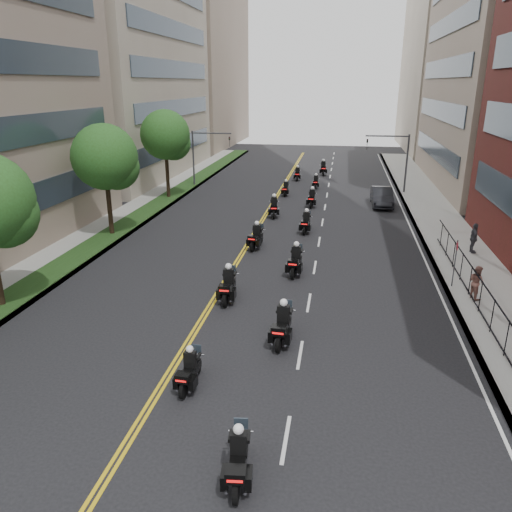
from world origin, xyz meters
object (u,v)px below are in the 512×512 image
(motorcycle_12, at_px, (297,174))
(parked_sedan, at_px, (382,197))
(motorcycle_3, at_px, (283,326))
(motorcycle_8, at_px, (274,208))
(motorcycle_11, at_px, (316,182))
(motorcycle_4, at_px, (228,286))
(motorcycle_6, at_px, (256,238))
(motorcycle_13, at_px, (323,169))
(motorcycle_5, at_px, (296,262))
(pedestrian_c, at_px, (474,238))
(motorcycle_10, at_px, (286,189))
(motorcycle_1, at_px, (238,460))
(motorcycle_7, at_px, (306,223))
(pedestrian_b, at_px, (477,282))
(motorcycle_2, at_px, (190,371))
(motorcycle_9, at_px, (312,199))

(motorcycle_12, bearing_deg, parked_sedan, -55.36)
(parked_sedan, bearing_deg, motorcycle_3, -103.54)
(motorcycle_8, xyz_separation_m, motorcycle_11, (2.65, 11.97, -0.13))
(motorcycle_4, xyz_separation_m, motorcycle_6, (-0.02, 8.28, -0.03))
(motorcycle_6, xyz_separation_m, motorcycle_13, (3.11, 27.97, 0.02))
(motorcycle_5, bearing_deg, pedestrian_c, 29.73)
(motorcycle_4, height_order, motorcycle_5, motorcycle_4)
(motorcycle_10, bearing_deg, motorcycle_13, 77.04)
(motorcycle_1, distance_m, pedestrian_c, 23.26)
(motorcycle_7, height_order, pedestrian_b, pedestrian_b)
(motorcycle_2, xyz_separation_m, motorcycle_7, (2.58, 19.93, 0.06))
(motorcycle_11, xyz_separation_m, pedestrian_c, (10.77, -19.20, 0.49))
(motorcycle_6, height_order, pedestrian_c, pedestrian_c)
(parked_sedan, bearing_deg, motorcycle_12, 126.54)
(motorcycle_10, relative_size, pedestrian_b, 1.25)
(motorcycle_12, height_order, pedestrian_b, pedestrian_b)
(motorcycle_2, relative_size, motorcycle_9, 0.90)
(motorcycle_5, relative_size, motorcycle_8, 1.02)
(motorcycle_5, xyz_separation_m, motorcycle_8, (-2.89, 12.35, -0.01))
(motorcycle_1, height_order, pedestrian_b, pedestrian_b)
(motorcycle_12, relative_size, motorcycle_13, 0.88)
(motorcycle_2, bearing_deg, pedestrian_c, 54.13)
(motorcycle_2, bearing_deg, motorcycle_1, -55.07)
(motorcycle_2, xyz_separation_m, motorcycle_8, (-0.28, 23.94, 0.11))
(motorcycle_13, distance_m, pedestrian_b, 35.43)
(motorcycle_6, distance_m, motorcycle_8, 8.17)
(motorcycle_1, xyz_separation_m, motorcycle_13, (0.22, 47.75, 0.06))
(pedestrian_b, relative_size, pedestrian_c, 0.89)
(parked_sedan, relative_size, pedestrian_c, 2.57)
(motorcycle_7, xyz_separation_m, motorcycle_9, (-0.09, 7.93, 0.01))
(motorcycle_2, distance_m, motorcycle_5, 11.88)
(motorcycle_1, relative_size, motorcycle_3, 0.90)
(parked_sedan, bearing_deg, motorcycle_5, -109.38)
(motorcycle_11, height_order, parked_sedan, parked_sedan)
(motorcycle_7, relative_size, motorcycle_12, 1.07)
(motorcycle_5, xyz_separation_m, pedestrian_c, (10.53, 5.12, 0.35))
(motorcycle_1, bearing_deg, motorcycle_7, 83.68)
(motorcycle_8, bearing_deg, motorcycle_6, -96.85)
(motorcycle_1, height_order, motorcycle_3, motorcycle_3)
(motorcycle_13, bearing_deg, motorcycle_12, -129.90)
(parked_sedan, xyz_separation_m, pedestrian_b, (3.20, -19.82, 0.19))
(pedestrian_c, bearing_deg, motorcycle_1, 150.39)
(motorcycle_3, distance_m, motorcycle_9, 24.14)
(motorcycle_4, xyz_separation_m, pedestrian_b, (11.94, 1.95, 0.25))
(motorcycle_6, bearing_deg, motorcycle_12, 96.79)
(motorcycle_10, height_order, parked_sedan, parked_sedan)
(motorcycle_1, xyz_separation_m, pedestrian_b, (9.07, 13.44, 0.32))
(motorcycle_8, height_order, parked_sedan, motorcycle_8)
(motorcycle_1, height_order, motorcycle_5, motorcycle_5)
(motorcycle_11, xyz_separation_m, pedestrian_b, (9.26, -26.47, 0.39))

